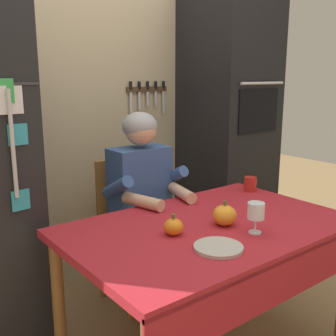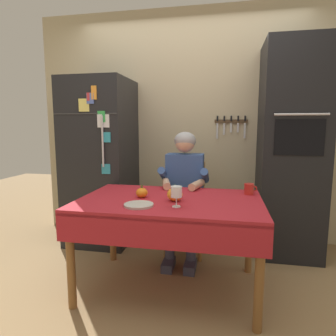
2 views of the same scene
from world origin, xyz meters
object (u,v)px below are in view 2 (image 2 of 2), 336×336
(serving_tray, at_px, (139,205))
(refrigerator, at_px, (101,162))
(chair_behind_person, at_px, (186,202))
(coffee_mug, at_px, (249,189))
(seated_person, at_px, (184,185))
(wine_glass, at_px, (176,192))
(pumpkin_medium, at_px, (142,193))
(dining_table, at_px, (169,210))
(wall_oven, at_px, (291,151))
(pumpkin_large, at_px, (175,194))

(serving_tray, bearing_deg, refrigerator, 124.95)
(chair_behind_person, distance_m, coffee_mug, 0.82)
(seated_person, height_order, wine_glass, seated_person)
(pumpkin_medium, bearing_deg, serving_tray, -78.90)
(chair_behind_person, height_order, coffee_mug, chair_behind_person)
(dining_table, bearing_deg, pumpkin_medium, 174.39)
(wine_glass, bearing_deg, serving_tray, -174.25)
(wall_oven, height_order, wine_glass, wall_oven)
(refrigerator, relative_size, wine_glass, 12.25)
(seated_person, relative_size, pumpkin_large, 10.12)
(wall_oven, xyz_separation_m, pumpkin_medium, (-1.28, -0.90, -0.27))
(dining_table, relative_size, wine_glass, 9.53)
(wall_oven, relative_size, pumpkin_large, 17.07)
(seated_person, height_order, pumpkin_large, seated_person)
(wall_oven, distance_m, seated_person, 1.12)
(seated_person, distance_m, pumpkin_large, 0.64)
(chair_behind_person, xyz_separation_m, coffee_mug, (0.59, -0.50, 0.27))
(chair_behind_person, distance_m, seated_person, 0.29)
(chair_behind_person, xyz_separation_m, pumpkin_medium, (-0.25, -0.77, 0.27))
(serving_tray, bearing_deg, chair_behind_person, 78.56)
(dining_table, bearing_deg, coffee_mug, 25.55)
(chair_behind_person, height_order, pumpkin_medium, chair_behind_person)
(wall_oven, distance_m, chair_behind_person, 1.16)
(pumpkin_large, bearing_deg, serving_tray, -140.29)
(seated_person, xyz_separation_m, coffee_mug, (0.59, -0.31, 0.05))
(wall_oven, relative_size, chair_behind_person, 2.26)
(seated_person, bearing_deg, chair_behind_person, 90.00)
(wall_oven, height_order, chair_behind_person, wall_oven)
(chair_behind_person, relative_size, serving_tray, 4.43)
(chair_behind_person, height_order, serving_tray, chair_behind_person)
(pumpkin_medium, height_order, serving_tray, pumpkin_medium)
(dining_table, distance_m, coffee_mug, 0.69)
(dining_table, bearing_deg, wine_glass, -65.96)
(chair_behind_person, relative_size, pumpkin_medium, 9.38)
(chair_behind_person, distance_m, wine_glass, 1.04)
(coffee_mug, height_order, pumpkin_large, pumpkin_large)
(refrigerator, xyz_separation_m, wall_oven, (2.00, 0.04, 0.15))
(seated_person, xyz_separation_m, wine_glass, (0.06, -0.80, 0.11))
(wall_oven, relative_size, dining_table, 1.50)
(wall_oven, bearing_deg, wine_glass, -130.76)
(refrigerator, relative_size, serving_tray, 8.57)
(refrigerator, distance_m, chair_behind_person, 1.06)
(chair_behind_person, relative_size, wine_glass, 6.33)
(seated_person, bearing_deg, wall_oven, 17.32)
(seated_person, xyz_separation_m, serving_tray, (-0.21, -0.83, 0.01))
(wall_oven, relative_size, coffee_mug, 20.13)
(chair_behind_person, height_order, seated_person, seated_person)
(pumpkin_medium, bearing_deg, chair_behind_person, 71.82)
(wall_oven, relative_size, serving_tray, 9.99)
(wall_oven, bearing_deg, serving_tray, -137.02)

